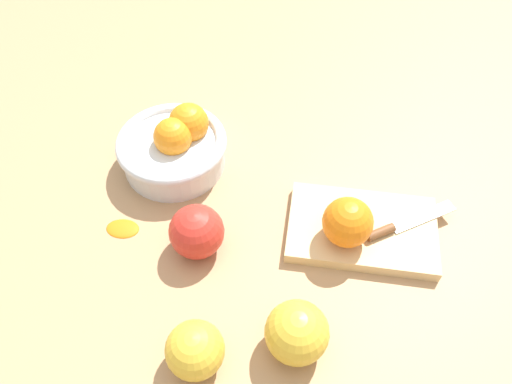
{
  "coord_description": "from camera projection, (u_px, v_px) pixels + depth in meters",
  "views": [
    {
      "loc": [
        0.05,
        -0.42,
        0.64
      ],
      "look_at": [
        -0.02,
        0.05,
        0.04
      ],
      "focal_mm": 35.03,
      "sensor_mm": 36.0,
      "label": 1
    }
  ],
  "objects": [
    {
      "name": "ground_plane",
      "position": [
        264.0,
        234.0,
        0.77
      ],
      "size": [
        2.4,
        2.4,
        0.0
      ],
      "primitive_type": "plane",
      "color": "tan"
    },
    {
      "name": "bowl",
      "position": [
        175.0,
        146.0,
        0.83
      ],
      "size": [
        0.18,
        0.18,
        0.1
      ],
      "color": "silver",
      "rests_on": "ground_plane"
    },
    {
      "name": "cutting_board",
      "position": [
        362.0,
        229.0,
        0.76
      ],
      "size": [
        0.23,
        0.14,
        0.02
      ],
      "primitive_type": "cube",
      "rotation": [
        0.0,
        0.0,
        0.01
      ],
      "color": "#DBB77F",
      "rests_on": "ground_plane"
    },
    {
      "name": "orange_on_board",
      "position": [
        348.0,
        220.0,
        0.72
      ],
      "size": [
        0.07,
        0.07,
        0.07
      ],
      "primitive_type": "sphere",
      "color": "orange",
      "rests_on": "cutting_board"
    },
    {
      "name": "knife",
      "position": [
        399.0,
        226.0,
        0.75
      ],
      "size": [
        0.14,
        0.1,
        0.01
      ],
      "color": "silver",
      "rests_on": "cutting_board"
    },
    {
      "name": "apple_front_right",
      "position": [
        297.0,
        332.0,
        0.63
      ],
      "size": [
        0.08,
        0.08,
        0.08
      ],
      "primitive_type": "sphere",
      "color": "gold",
      "rests_on": "ground_plane"
    },
    {
      "name": "apple_front_left",
      "position": [
        197.0,
        232.0,
        0.72
      ],
      "size": [
        0.08,
        0.08,
        0.08
      ],
      "primitive_type": "sphere",
      "color": "red",
      "rests_on": "ground_plane"
    },
    {
      "name": "apple_front_left_2",
      "position": [
        195.0,
        350.0,
        0.62
      ],
      "size": [
        0.08,
        0.08,
        0.08
      ],
      "primitive_type": "sphere",
      "color": "gold",
      "rests_on": "ground_plane"
    },
    {
      "name": "citrus_peel",
      "position": [
        122.0,
        227.0,
        0.77
      ],
      "size": [
        0.05,
        0.04,
        0.01
      ],
      "primitive_type": "ellipsoid",
      "rotation": [
        0.0,
        0.0,
        6.28
      ],
      "color": "orange",
      "rests_on": "ground_plane"
    }
  ]
}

